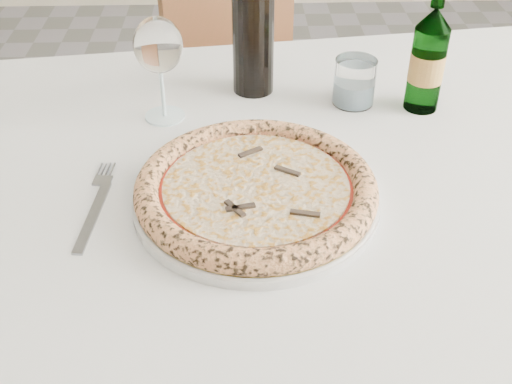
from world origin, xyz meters
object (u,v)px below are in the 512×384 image
(wine_glass, at_px, (158,48))
(beer_bottle, at_px, (428,60))
(dining_table, at_px, (254,206))
(chair_far, at_px, (244,69))
(plate, at_px, (256,198))
(pizza, at_px, (256,188))
(tumbler, at_px, (354,85))
(wine_bottle, at_px, (253,23))

(wine_glass, relative_size, beer_bottle, 0.78)
(dining_table, distance_m, chair_far, 0.80)
(beer_bottle, bearing_deg, plate, -138.19)
(pizza, height_order, wine_glass, wine_glass)
(chair_far, xyz_separation_m, wine_glass, (-0.15, -0.64, 0.35))
(chair_far, height_order, pizza, chair_far)
(chair_far, distance_m, tumbler, 0.68)
(wine_glass, distance_m, tumbler, 0.35)
(dining_table, height_order, beer_bottle, beer_bottle)
(chair_far, distance_m, wine_bottle, 0.65)
(beer_bottle, distance_m, wine_bottle, 0.31)
(chair_far, relative_size, tumbler, 11.27)
(wine_bottle, bearing_deg, wine_glass, -148.17)
(beer_bottle, xyz_separation_m, wine_bottle, (-0.29, 0.08, 0.04))
(plate, distance_m, wine_bottle, 0.37)
(beer_bottle, bearing_deg, pizza, -138.19)
(dining_table, bearing_deg, beer_bottle, 29.30)
(plate, xyz_separation_m, wine_bottle, (0.01, 0.35, 0.12))
(pizza, relative_size, wine_glass, 1.90)
(wine_glass, height_order, beer_bottle, beer_bottle)
(chair_far, bearing_deg, pizza, -89.75)
(plate, xyz_separation_m, tumbler, (0.18, 0.29, 0.03))
(chair_far, relative_size, plate, 2.66)
(dining_table, height_order, pizza, pizza)
(pizza, bearing_deg, beer_bottle, 41.81)
(dining_table, distance_m, wine_bottle, 0.32)
(pizza, bearing_deg, chair_far, 90.25)
(dining_table, height_order, tumbler, tumbler)
(plate, xyz_separation_m, wine_glass, (-0.15, 0.25, 0.12))
(tumbler, height_order, wine_bottle, wine_bottle)
(wine_bottle, bearing_deg, beer_bottle, -14.72)
(plate, distance_m, beer_bottle, 0.41)
(plate, height_order, beer_bottle, beer_bottle)
(dining_table, bearing_deg, plate, -90.00)
(plate, height_order, wine_glass, wine_glass)
(wine_glass, xyz_separation_m, beer_bottle, (0.45, 0.02, -0.04))
(tumbler, bearing_deg, beer_bottle, -10.38)
(chair_far, distance_m, plate, 0.92)
(plate, bearing_deg, dining_table, 90.00)
(dining_table, relative_size, wine_bottle, 5.35)
(chair_far, xyz_separation_m, beer_bottle, (0.30, -0.62, 0.32))
(tumbler, bearing_deg, wine_bottle, 162.49)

